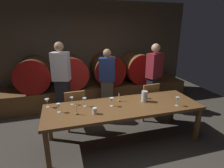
# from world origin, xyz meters

# --- Properties ---
(ground_plane) EXTENTS (8.11, 8.11, 0.00)m
(ground_plane) POSITION_xyz_m (0.00, 0.00, 0.00)
(ground_plane) COLOR #3F3A33
(back_wall) EXTENTS (6.24, 0.24, 2.79)m
(back_wall) POSITION_xyz_m (0.00, 2.72, 1.40)
(back_wall) COLOR brown
(back_wall) RESTS_ON ground
(barrel_shelf) EXTENTS (5.61, 0.90, 0.51)m
(barrel_shelf) POSITION_xyz_m (0.00, 2.17, 0.26)
(barrel_shelf) COLOR brown
(barrel_shelf) RESTS_ON ground
(wine_barrel_far_left) EXTENTS (0.85, 0.85, 0.85)m
(wine_barrel_far_left) POSITION_xyz_m (-1.43, 2.17, 0.93)
(wine_barrel_far_left) COLOR brown
(wine_barrel_far_left) RESTS_ON barrel_shelf
(wine_barrel_center_left) EXTENTS (0.85, 0.85, 0.85)m
(wine_barrel_center_left) POSITION_xyz_m (-0.49, 2.17, 0.93)
(wine_barrel_center_left) COLOR brown
(wine_barrel_center_left) RESTS_ON barrel_shelf
(wine_barrel_center_right) EXTENTS (0.85, 0.85, 0.85)m
(wine_barrel_center_right) POSITION_xyz_m (0.50, 2.17, 0.93)
(wine_barrel_center_right) COLOR #513319
(wine_barrel_center_right) RESTS_ON barrel_shelf
(wine_barrel_far_right) EXTENTS (0.85, 0.85, 0.85)m
(wine_barrel_far_right) POSITION_xyz_m (1.43, 2.17, 0.93)
(wine_barrel_far_right) COLOR brown
(wine_barrel_far_right) RESTS_ON barrel_shelf
(dining_table) EXTENTS (2.83, 0.92, 0.73)m
(dining_table) POSITION_xyz_m (0.28, 0.14, 0.67)
(dining_table) COLOR brown
(dining_table) RESTS_ON ground
(chair_left) EXTENTS (0.43, 0.43, 0.88)m
(chair_left) POSITION_xyz_m (-0.54, 0.83, 0.49)
(chair_left) COLOR olive
(chair_left) RESTS_ON ground
(chair_right) EXTENTS (0.43, 0.43, 0.88)m
(chair_right) POSITION_xyz_m (1.14, 0.81, 0.49)
(chair_right) COLOR olive
(chair_right) RESTS_ON ground
(guest_left) EXTENTS (0.44, 0.36, 1.79)m
(guest_left) POSITION_xyz_m (-0.75, 1.43, 0.92)
(guest_left) COLOR black
(guest_left) RESTS_ON ground
(guest_center) EXTENTS (0.44, 0.36, 1.60)m
(guest_center) POSITION_xyz_m (0.33, 1.45, 0.82)
(guest_center) COLOR brown
(guest_center) RESTS_ON ground
(guest_right) EXTENTS (0.44, 0.37, 1.71)m
(guest_right) POSITION_xyz_m (1.49, 1.25, 0.88)
(guest_right) COLOR black
(guest_right) RESTS_ON ground
(candle_left) EXTENTS (0.05, 0.05, 0.18)m
(candle_left) POSITION_xyz_m (-0.57, 0.04, 0.78)
(candle_left) COLOR olive
(candle_left) RESTS_ON dining_table
(candle_right) EXTENTS (0.05, 0.05, 0.19)m
(candle_right) POSITION_xyz_m (0.27, 0.35, 0.78)
(candle_right) COLOR olive
(candle_right) RESTS_ON dining_table
(pitcher) EXTENTS (0.11, 0.11, 0.21)m
(pitcher) POSITION_xyz_m (0.73, 0.22, 0.83)
(pitcher) COLOR silver
(pitcher) RESTS_ON dining_table
(wine_glass_far_left) EXTENTS (0.08, 0.08, 0.16)m
(wine_glass_far_left) POSITION_xyz_m (-1.04, 0.47, 0.84)
(wine_glass_far_left) COLOR white
(wine_glass_far_left) RESTS_ON dining_table
(wine_glass_left) EXTENTS (0.07, 0.07, 0.16)m
(wine_glass_left) POSITION_xyz_m (-0.84, 0.20, 0.84)
(wine_glass_left) COLOR silver
(wine_glass_left) RESTS_ON dining_table
(wine_glass_center_left) EXTENTS (0.06, 0.06, 0.15)m
(wine_glass_center_left) POSITION_xyz_m (-0.61, 0.46, 0.83)
(wine_glass_center_left) COLOR silver
(wine_glass_center_left) RESTS_ON dining_table
(wine_glass_center_right) EXTENTS (0.07, 0.07, 0.16)m
(wine_glass_center_right) POSITION_xyz_m (-0.39, 0.32, 0.85)
(wine_glass_center_right) COLOR silver
(wine_glass_center_right) RESTS_ON dining_table
(wine_glass_right) EXTENTS (0.08, 0.08, 0.16)m
(wine_glass_right) POSITION_xyz_m (0.07, 0.19, 0.85)
(wine_glass_right) COLOR white
(wine_glass_right) RESTS_ON dining_table
(wine_glass_far_right) EXTENTS (0.07, 0.07, 0.17)m
(wine_glass_far_right) POSITION_xyz_m (1.22, -0.12, 0.85)
(wine_glass_far_right) COLOR silver
(wine_glass_far_right) RESTS_ON dining_table
(cup_left) EXTENTS (0.08, 0.08, 0.11)m
(cup_left) POSITION_xyz_m (-0.28, -0.02, 0.78)
(cup_left) COLOR white
(cup_left) RESTS_ON dining_table
(cup_right) EXTENTS (0.06, 0.06, 0.09)m
(cup_right) POSITION_xyz_m (0.83, 0.34, 0.77)
(cup_right) COLOR silver
(cup_right) RESTS_ON dining_table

